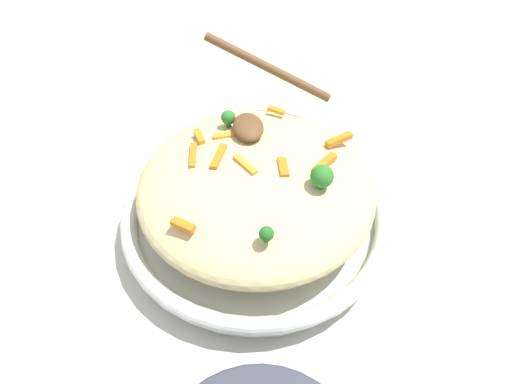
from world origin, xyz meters
The scene contains 17 objects.
ground_plane centered at (0.00, 0.00, 0.00)m, with size 2.40×2.40×0.00m, color beige.
serving_bowl centered at (0.00, 0.00, 0.03)m, with size 0.36×0.36×0.05m.
pasta_mound centered at (0.00, 0.00, 0.08)m, with size 0.30×0.30×0.08m, color #DBC689.
carrot_piece_0 centered at (-0.01, -0.03, 0.12)m, with size 0.03×0.01×0.01m, color orange.
carrot_piece_1 centered at (0.07, 0.06, 0.12)m, with size 0.03×0.01×0.01m, color orange.
carrot_piece_2 centered at (0.03, -0.11, 0.12)m, with size 0.04×0.01×0.01m, color orange.
carrot_piece_3 centered at (-0.08, 0.09, 0.12)m, with size 0.03×0.01×0.01m, color orange.
carrot_piece_4 centered at (0.06, 0.03, 0.12)m, with size 0.03×0.01×0.01m, color orange.
carrot_piece_5 centered at (0.11, -0.05, 0.12)m, with size 0.03×0.01×0.01m, color orange.
carrot_piece_6 centered at (0.00, 0.01, 0.12)m, with size 0.04×0.01×0.01m, color orange.
carrot_piece_7 centered at (-0.01, -0.08, 0.12)m, with size 0.04×0.01×0.01m, color orange.
carrot_piece_8 centered at (0.03, 0.07, 0.12)m, with size 0.04×0.01×0.01m, color orange.
carrot_piece_9 centered at (0.02, 0.04, 0.12)m, with size 0.04×0.01×0.01m, color orange.
broccoli_floret_0 centered at (-0.11, 0.01, 0.13)m, with size 0.02×0.02×0.02m.
broccoli_floret_1 centered at (0.09, 0.02, 0.13)m, with size 0.02×0.02×0.03m.
broccoli_floret_2 centered at (-0.04, -0.07, 0.13)m, with size 0.03×0.03×0.03m.
serving_spoon centered at (0.10, -0.02, 0.14)m, with size 0.15×0.17×0.08m.
Camera 1 is at (-0.41, 0.07, 0.52)m, focal length 33.43 mm.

